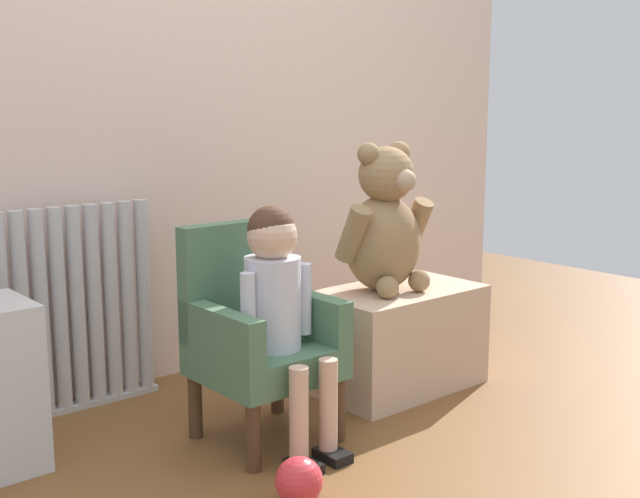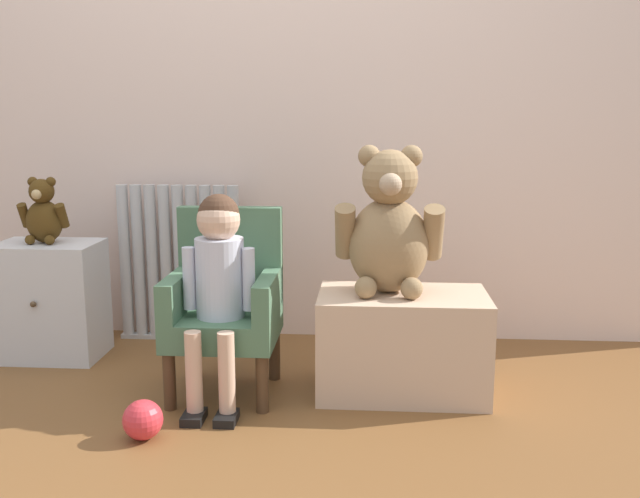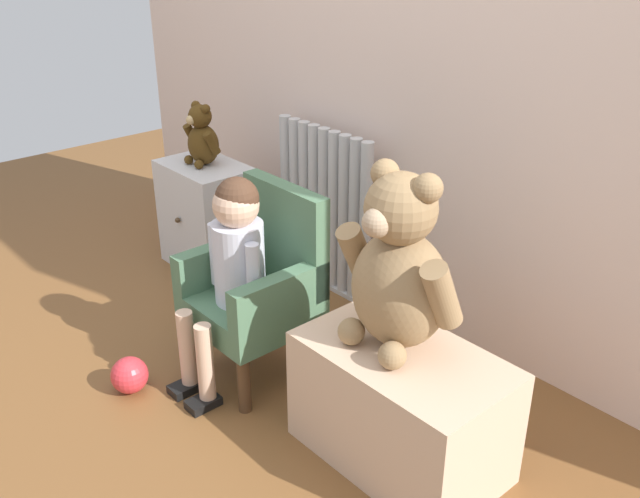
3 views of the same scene
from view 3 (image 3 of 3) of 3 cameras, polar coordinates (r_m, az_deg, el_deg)
ground_plane at (r=2.40m, az=-11.35°, el=-13.44°), size 6.00×6.00×0.00m
back_wall at (r=2.59m, az=8.68°, el=18.88°), size 3.80×0.05×2.40m
radiator at (r=2.99m, az=0.31°, el=3.16°), size 0.56×0.05×0.70m
small_dresser at (r=3.24m, az=-8.98°, el=2.61°), size 0.41×0.31×0.49m
child_armchair at (r=2.44m, az=-4.78°, el=-2.81°), size 0.39×0.37×0.67m
child_figure at (r=2.32m, az=-7.03°, el=-0.43°), size 0.25×0.35×0.74m
low_bench at (r=2.13m, az=6.51°, el=-12.40°), size 0.61×0.36×0.37m
large_teddy_bear at (r=1.95m, az=6.34°, el=-1.69°), size 0.39×0.27×0.53m
small_teddy_bear at (r=3.12m, az=-9.42°, el=8.78°), size 0.20×0.14×0.27m
toy_ball at (r=2.54m, az=-14.99°, el=-9.71°), size 0.13×0.13×0.13m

